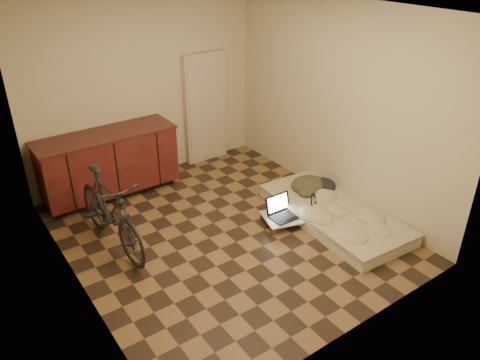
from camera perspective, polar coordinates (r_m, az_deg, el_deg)
room_shell at (r=5.14m, az=-2.15°, el=5.67°), size 3.50×4.00×2.60m
cabinets at (r=6.60m, az=-15.72°, el=1.92°), size 1.84×0.62×0.91m
appliance_panel at (r=7.32m, az=-4.25°, el=8.73°), size 0.70×0.10×1.70m
bicycle at (r=5.45m, az=-15.63°, el=-3.29°), size 0.57×1.63×1.04m
futon at (r=6.08m, az=11.35°, el=-4.02°), size 1.09×2.06×0.17m
clothing_pile at (r=6.40m, az=8.88°, el=-0.07°), size 0.55×0.47×0.21m
headphones at (r=5.98m, az=8.94°, el=-2.52°), size 0.32×0.32×0.16m
lap_desk at (r=5.92m, az=6.15°, el=-4.36°), size 0.77×0.60×0.11m
laptop at (r=5.87m, az=5.19°, el=-3.89°), size 0.36×0.32×0.24m
mouse at (r=5.98m, az=8.00°, el=-3.79°), size 0.09×0.12×0.04m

